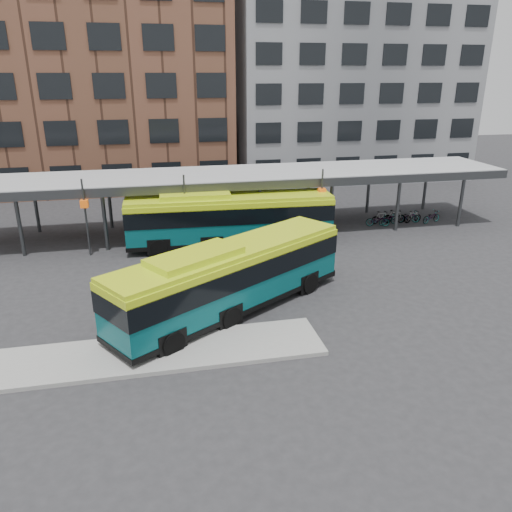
# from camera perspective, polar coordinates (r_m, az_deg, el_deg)

# --- Properties ---
(ground) EXTENTS (120.00, 120.00, 0.00)m
(ground) POSITION_cam_1_polar(r_m,az_deg,el_deg) (24.09, 1.23, -6.19)
(ground) COLOR #28282B
(ground) RESTS_ON ground
(boarding_island) EXTENTS (14.00, 3.00, 0.18)m
(boarding_island) POSITION_cam_1_polar(r_m,az_deg,el_deg) (20.90, -11.91, -10.85)
(boarding_island) COLOR gray
(boarding_island) RESTS_ON ground
(canopy) EXTENTS (40.00, 6.53, 4.80)m
(canopy) POSITION_cam_1_polar(r_m,az_deg,el_deg) (34.87, -3.73, 8.98)
(canopy) COLOR #999B9E
(canopy) RESTS_ON ground
(building_brick) EXTENTS (26.00, 14.00, 22.00)m
(building_brick) POSITION_cam_1_polar(r_m,az_deg,el_deg) (53.19, -18.60, 19.64)
(building_brick) COLOR brown
(building_brick) RESTS_ON ground
(building_grey) EXTENTS (24.00, 14.00, 20.00)m
(building_grey) POSITION_cam_1_polar(r_m,az_deg,el_deg) (56.98, 10.12, 19.31)
(building_grey) COLOR slate
(building_grey) RESTS_ON ground
(bus_front) EXTENTS (12.05, 9.09, 3.48)m
(bus_front) POSITION_cam_1_polar(r_m,az_deg,el_deg) (23.27, -2.88, -2.29)
(bus_front) COLOR #074F53
(bus_front) RESTS_ON ground
(bus_rear) EXTENTS (13.27, 3.40, 3.63)m
(bus_rear) POSITION_cam_1_polar(r_m,az_deg,el_deg) (32.32, -3.09, 4.40)
(bus_rear) COLOR #074F53
(bus_rear) RESTS_ON ground
(pedestrian) EXTENTS (0.55, 0.69, 1.65)m
(pedestrian) POSITION_cam_1_polar(r_m,az_deg,el_deg) (20.30, -14.74, -9.08)
(pedestrian) COLOR black
(pedestrian) RESTS_ON boarding_island
(bike_rack) EXTENTS (6.18, 1.45, 1.03)m
(bike_rack) POSITION_cam_1_polar(r_m,az_deg,el_deg) (38.96, 16.08, 4.23)
(bike_rack) COLOR slate
(bike_rack) RESTS_ON ground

